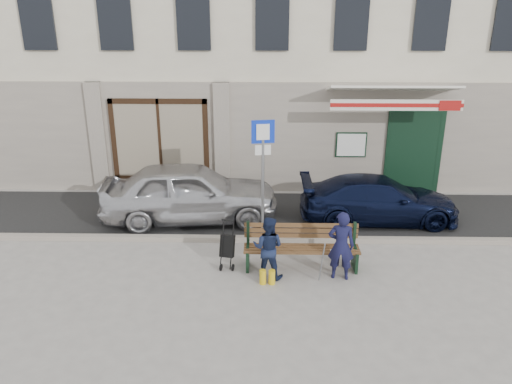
{
  "coord_description": "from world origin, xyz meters",
  "views": [
    {
      "loc": [
        -0.14,
        -9.05,
        5.17
      ],
      "look_at": [
        -0.36,
        1.6,
        1.2
      ],
      "focal_mm": 35.0,
      "sensor_mm": 36.0,
      "label": 1
    }
  ],
  "objects_px": {
    "man": "(341,246)",
    "stroller": "(227,247)",
    "parking_sign": "(263,160)",
    "car_silver": "(190,192)",
    "woman": "(268,248)",
    "car_navy": "(379,199)",
    "bench": "(299,248)"
  },
  "relations": [
    {
      "from": "car_silver",
      "to": "woman",
      "type": "distance_m",
      "value": 3.48
    },
    {
      "from": "car_navy",
      "to": "parking_sign",
      "type": "xyz_separation_m",
      "value": [
        -2.94,
        -1.03,
        1.33
      ]
    },
    {
      "from": "stroller",
      "to": "woman",
      "type": "bearing_deg",
      "value": -11.7
    },
    {
      "from": "man",
      "to": "car_navy",
      "type": "bearing_deg",
      "value": -107.2
    },
    {
      "from": "car_silver",
      "to": "woman",
      "type": "height_order",
      "value": "car_silver"
    },
    {
      "from": "woman",
      "to": "car_navy",
      "type": "bearing_deg",
      "value": -119.68
    },
    {
      "from": "man",
      "to": "woman",
      "type": "bearing_deg",
      "value": 6.89
    },
    {
      "from": "man",
      "to": "parking_sign",
      "type": "bearing_deg",
      "value": -42.51
    },
    {
      "from": "car_silver",
      "to": "car_navy",
      "type": "bearing_deg",
      "value": -95.57
    },
    {
      "from": "bench",
      "to": "stroller",
      "type": "relative_size",
      "value": 2.38
    },
    {
      "from": "car_navy",
      "to": "stroller",
      "type": "xyz_separation_m",
      "value": [
        -3.67,
        -2.49,
        -0.13
      ]
    },
    {
      "from": "man",
      "to": "stroller",
      "type": "height_order",
      "value": "man"
    },
    {
      "from": "stroller",
      "to": "car_silver",
      "type": "bearing_deg",
      "value": 128.82
    },
    {
      "from": "stroller",
      "to": "bench",
      "type": "bearing_deg",
      "value": 12.58
    },
    {
      "from": "car_navy",
      "to": "woman",
      "type": "xyz_separation_m",
      "value": [
        -2.82,
        -2.9,
        0.07
      ]
    },
    {
      "from": "car_navy",
      "to": "stroller",
      "type": "distance_m",
      "value": 4.44
    },
    {
      "from": "car_navy",
      "to": "car_silver",
      "type": "bearing_deg",
      "value": 89.96
    },
    {
      "from": "car_navy",
      "to": "bench",
      "type": "height_order",
      "value": "car_navy"
    },
    {
      "from": "man",
      "to": "woman",
      "type": "height_order",
      "value": "man"
    },
    {
      "from": "car_navy",
      "to": "man",
      "type": "bearing_deg",
      "value": 154.33
    },
    {
      "from": "parking_sign",
      "to": "woman",
      "type": "xyz_separation_m",
      "value": [
        0.12,
        -1.87,
        -1.26
      ]
    },
    {
      "from": "car_navy",
      "to": "woman",
      "type": "relative_size",
      "value": 3.05
    },
    {
      "from": "car_navy",
      "to": "parking_sign",
      "type": "bearing_deg",
      "value": 108.67
    },
    {
      "from": "car_silver",
      "to": "man",
      "type": "height_order",
      "value": "car_silver"
    },
    {
      "from": "man",
      "to": "stroller",
      "type": "xyz_separation_m",
      "value": [
        -2.3,
        0.43,
        -0.27
      ]
    },
    {
      "from": "bench",
      "to": "car_navy",
      "type": "bearing_deg",
      "value": 49.46
    },
    {
      "from": "woman",
      "to": "stroller",
      "type": "distance_m",
      "value": 0.97
    },
    {
      "from": "parking_sign",
      "to": "man",
      "type": "bearing_deg",
      "value": -60.47
    },
    {
      "from": "stroller",
      "to": "car_navy",
      "type": "bearing_deg",
      "value": 48.23
    },
    {
      "from": "bench",
      "to": "stroller",
      "type": "distance_m",
      "value": 1.5
    },
    {
      "from": "parking_sign",
      "to": "stroller",
      "type": "bearing_deg",
      "value": -126.49
    },
    {
      "from": "woman",
      "to": "bench",
      "type": "bearing_deg",
      "value": -135.92
    }
  ]
}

